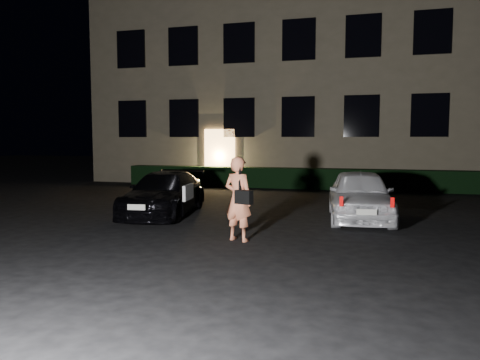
# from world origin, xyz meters

# --- Properties ---
(ground) EXTENTS (80.00, 80.00, 0.00)m
(ground) POSITION_xyz_m (0.00, 0.00, 0.00)
(ground) COLOR black
(ground) RESTS_ON ground
(building) EXTENTS (20.00, 8.11, 12.00)m
(building) POSITION_xyz_m (-0.00, 14.99, 6.00)
(building) COLOR #6C624D
(building) RESTS_ON ground
(hedge) EXTENTS (15.00, 0.70, 0.85)m
(hedge) POSITION_xyz_m (0.00, 10.50, 0.42)
(hedge) COLOR black
(hedge) RESTS_ON ground
(sedan) EXTENTS (2.12, 4.19, 1.16)m
(sedan) POSITION_xyz_m (-2.40, 2.72, 0.58)
(sedan) COLOR black
(sedan) RESTS_ON ground
(hatch) EXTENTS (1.91, 3.93, 1.29)m
(hatch) POSITION_xyz_m (2.78, 3.32, 0.65)
(hatch) COLOR white
(hatch) RESTS_ON ground
(man) EXTENTS (0.73, 0.60, 1.72)m
(man) POSITION_xyz_m (0.46, 0.10, 0.86)
(man) COLOR #FF8B60
(man) RESTS_ON ground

